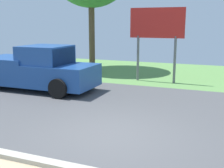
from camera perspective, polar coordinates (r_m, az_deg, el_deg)
ground_plane at (r=10.23m, az=6.07°, el=-4.39°), size 40.00×22.00×0.20m
pickup_truck at (r=12.82m, az=-14.43°, el=2.82°), size 5.20×2.28×1.88m
roadside_billboard at (r=14.10m, az=8.76°, el=10.70°), size 2.60×0.12×3.50m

